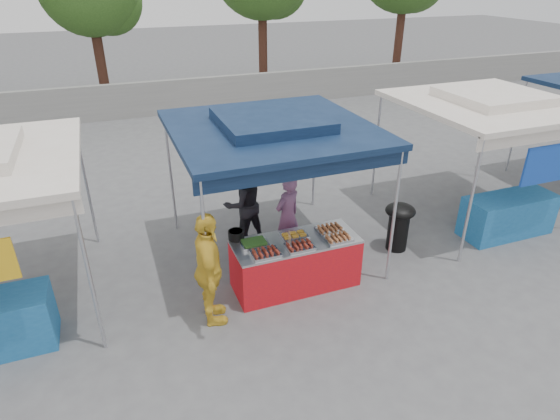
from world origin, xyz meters
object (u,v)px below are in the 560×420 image
object	(u,v)px
vendor_table	(295,263)
vendor_woman	(288,216)
wok_burner	(399,223)
customer_person	(209,270)
helper_man	(243,204)
cooking_pot	(236,235)

from	to	relation	value
vendor_table	vendor_woman	bearing A→B (deg)	75.92
wok_burner	vendor_woman	size ratio (longest dim) A/B	0.60
vendor_woman	customer_person	bearing A→B (deg)	13.00
vendor_woman	helper_man	size ratio (longest dim) A/B	0.95
cooking_pot	wok_burner	size ratio (longest dim) A/B	0.28
customer_person	vendor_table	bearing A→B (deg)	-68.69
vendor_table	customer_person	xyz separation A→B (m)	(-1.48, -0.37, 0.46)
wok_burner	vendor_table	bearing A→B (deg)	167.15
vendor_woman	customer_person	size ratio (longest dim) A/B	0.87
cooking_pot	customer_person	xyz separation A→B (m)	(-0.61, -0.74, -0.04)
vendor_table	customer_person	size ratio (longest dim) A/B	1.13
vendor_table	helper_man	xyz separation A→B (m)	(-0.37, 1.62, 0.38)
vendor_table	helper_man	world-z (taller)	helper_man
vendor_woman	helper_man	xyz separation A→B (m)	(-0.61, 0.67, 0.04)
vendor_woman	customer_person	world-z (taller)	customer_person
vendor_table	vendor_woman	distance (m)	1.04
vendor_table	customer_person	world-z (taller)	customer_person
wok_burner	vendor_woman	xyz separation A→B (m)	(-1.96, 0.57, 0.22)
vendor_woman	helper_man	distance (m)	0.91
wok_burner	customer_person	bearing A→B (deg)	168.91
cooking_pot	vendor_woman	world-z (taller)	vendor_woman
vendor_table	cooking_pot	bearing A→B (deg)	156.64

